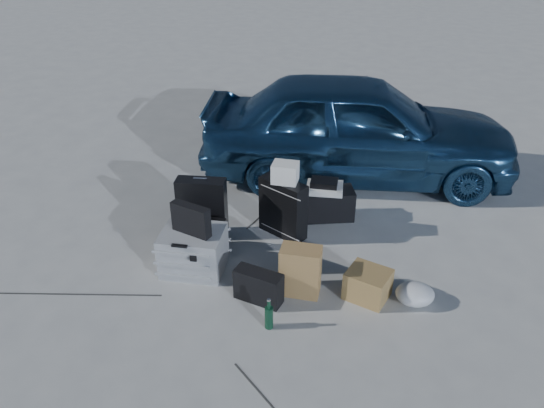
{
  "coord_description": "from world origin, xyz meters",
  "views": [
    {
      "loc": [
        1.43,
        -3.3,
        2.98
      ],
      "look_at": [
        -0.02,
        0.85,
        0.45
      ],
      "focal_mm": 35.0,
      "sensor_mm": 36.0,
      "label": 1
    }
  ],
  "objects_px": {
    "briefcase": "(205,233)",
    "pelican_case": "(194,251)",
    "green_bottle": "(269,314)",
    "suitcase_left": "(202,208)",
    "duffel_bag": "(322,204)",
    "cardboard_box": "(368,284)",
    "car": "(358,127)",
    "suitcase_right": "(283,208)"
  },
  "relations": [
    {
      "from": "duffel_bag",
      "to": "cardboard_box",
      "type": "bearing_deg",
      "value": -82.86
    },
    {
      "from": "green_bottle",
      "to": "car",
      "type": "bearing_deg",
      "value": 88.22
    },
    {
      "from": "pelican_case",
      "to": "duffel_bag",
      "type": "distance_m",
      "value": 1.55
    },
    {
      "from": "pelican_case",
      "to": "duffel_bag",
      "type": "relative_size",
      "value": 0.84
    },
    {
      "from": "suitcase_right",
      "to": "green_bottle",
      "type": "height_order",
      "value": "suitcase_right"
    },
    {
      "from": "briefcase",
      "to": "car",
      "type": "bearing_deg",
      "value": 52.85
    },
    {
      "from": "pelican_case",
      "to": "green_bottle",
      "type": "bearing_deg",
      "value": -39.19
    },
    {
      "from": "briefcase",
      "to": "pelican_case",
      "type": "bearing_deg",
      "value": -91.25
    },
    {
      "from": "briefcase",
      "to": "cardboard_box",
      "type": "distance_m",
      "value": 1.65
    },
    {
      "from": "green_bottle",
      "to": "cardboard_box",
      "type": "bearing_deg",
      "value": 43.49
    },
    {
      "from": "suitcase_left",
      "to": "green_bottle",
      "type": "height_order",
      "value": "suitcase_left"
    },
    {
      "from": "pelican_case",
      "to": "briefcase",
      "type": "height_order",
      "value": "pelican_case"
    },
    {
      "from": "duffel_bag",
      "to": "suitcase_right",
      "type": "bearing_deg",
      "value": -148.57
    },
    {
      "from": "pelican_case",
      "to": "suitcase_left",
      "type": "relative_size",
      "value": 0.88
    },
    {
      "from": "briefcase",
      "to": "cardboard_box",
      "type": "height_order",
      "value": "briefcase"
    },
    {
      "from": "car",
      "to": "duffel_bag",
      "type": "relative_size",
      "value": 5.58
    },
    {
      "from": "briefcase",
      "to": "suitcase_left",
      "type": "distance_m",
      "value": 0.28
    },
    {
      "from": "car",
      "to": "briefcase",
      "type": "distance_m",
      "value": 2.37
    },
    {
      "from": "cardboard_box",
      "to": "green_bottle",
      "type": "relative_size",
      "value": 1.27
    },
    {
      "from": "car",
      "to": "duffel_bag",
      "type": "xyz_separation_m",
      "value": [
        -0.12,
        -1.13,
        -0.46
      ]
    },
    {
      "from": "suitcase_left",
      "to": "cardboard_box",
      "type": "height_order",
      "value": "suitcase_left"
    },
    {
      "from": "pelican_case",
      "to": "suitcase_left",
      "type": "bearing_deg",
      "value": 97.05
    },
    {
      "from": "green_bottle",
      "to": "suitcase_right",
      "type": "bearing_deg",
      "value": 103.6
    },
    {
      "from": "duffel_bag",
      "to": "green_bottle",
      "type": "relative_size",
      "value": 2.42
    },
    {
      "from": "car",
      "to": "green_bottle",
      "type": "relative_size",
      "value": 13.52
    },
    {
      "from": "duffel_bag",
      "to": "cardboard_box",
      "type": "distance_m",
      "value": 1.35
    },
    {
      "from": "pelican_case",
      "to": "cardboard_box",
      "type": "relative_size",
      "value": 1.59
    },
    {
      "from": "cardboard_box",
      "to": "pelican_case",
      "type": "bearing_deg",
      "value": -175.39
    },
    {
      "from": "pelican_case",
      "to": "briefcase",
      "type": "bearing_deg",
      "value": 88.88
    },
    {
      "from": "pelican_case",
      "to": "suitcase_right",
      "type": "height_order",
      "value": "suitcase_right"
    },
    {
      "from": "briefcase",
      "to": "green_bottle",
      "type": "distance_m",
      "value": 1.29
    },
    {
      "from": "suitcase_left",
      "to": "green_bottle",
      "type": "distance_m",
      "value": 1.52
    },
    {
      "from": "suitcase_right",
      "to": "cardboard_box",
      "type": "relative_size",
      "value": 1.73
    },
    {
      "from": "suitcase_right",
      "to": "cardboard_box",
      "type": "bearing_deg",
      "value": -13.23
    },
    {
      "from": "suitcase_right",
      "to": "duffel_bag",
      "type": "xyz_separation_m",
      "value": [
        0.3,
        0.44,
        -0.13
      ]
    },
    {
      "from": "briefcase",
      "to": "duffel_bag",
      "type": "bearing_deg",
      "value": 34.86
    },
    {
      "from": "suitcase_left",
      "to": "suitcase_right",
      "type": "relative_size",
      "value": 1.05
    },
    {
      "from": "suitcase_right",
      "to": "duffel_bag",
      "type": "height_order",
      "value": "suitcase_right"
    },
    {
      "from": "pelican_case",
      "to": "cardboard_box",
      "type": "height_order",
      "value": "pelican_case"
    },
    {
      "from": "car",
      "to": "green_bottle",
      "type": "height_order",
      "value": "car"
    },
    {
      "from": "cardboard_box",
      "to": "briefcase",
      "type": "bearing_deg",
      "value": 172.46
    },
    {
      "from": "car",
      "to": "green_bottle",
      "type": "bearing_deg",
      "value": 164.02
    }
  ]
}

